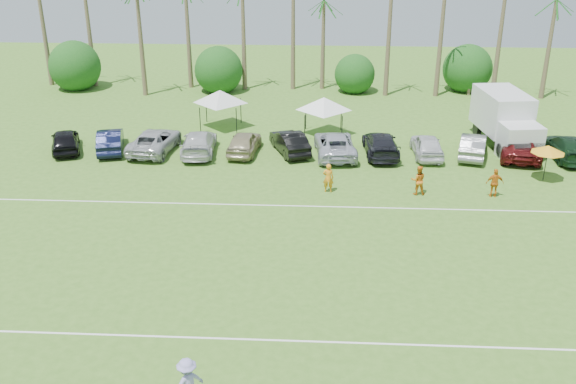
{
  "coord_description": "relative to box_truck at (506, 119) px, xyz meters",
  "views": [
    {
      "loc": [
        3.12,
        -17.69,
        14.7
      ],
      "look_at": [
        1.52,
        12.23,
        1.6
      ],
      "focal_mm": 40.0,
      "sensor_mm": 36.0,
      "label": 1
    }
  ],
  "objects": [
    {
      "name": "market_umbrella",
      "position": [
        0.82,
        -6.3,
        0.09
      ],
      "size": [
        1.98,
        1.98,
        2.21
      ],
      "color": "black",
      "rests_on": "ground"
    },
    {
      "name": "parked_car_6",
      "position": [
        -11.55,
        -2.63,
        -1.14
      ],
      "size": [
        2.92,
        5.54,
        1.49
      ],
      "primitive_type": "imported",
      "rotation": [
        0.0,
        0.0,
        3.23
      ],
      "color": "#B0B2BE",
      "rests_on": "ground"
    },
    {
      "name": "parked_car_3",
      "position": [
        -20.54,
        -2.71,
        -1.14
      ],
      "size": [
        2.45,
        5.26,
        1.49
      ],
      "primitive_type": "imported",
      "rotation": [
        0.0,
        0.0,
        3.22
      ],
      "color": "silver",
      "rests_on": "ground"
    },
    {
      "name": "sideline_player_a",
      "position": [
        -12.02,
        -8.68,
        -1.03
      ],
      "size": [
        0.65,
        0.45,
        1.71
      ],
      "primitive_type": "imported",
      "rotation": [
        0.0,
        0.0,
        3.07
      ],
      "color": "orange",
      "rests_on": "ground"
    },
    {
      "name": "sideline_player_c",
      "position": [
        -2.74,
        -8.89,
        -1.05
      ],
      "size": [
        0.98,
        0.42,
        1.67
      ],
      "primitive_type": "imported",
      "rotation": [
        0.0,
        0.0,
        3.15
      ],
      "color": "#CB6C16",
      "rests_on": "ground"
    },
    {
      "name": "frisbee_player",
      "position": [
        -16.59,
        -26.28,
        -1.0
      ],
      "size": [
        1.34,
        1.26,
        1.78
      ],
      "rotation": [
        0.0,
        0.0,
        3.86
      ],
      "color": "#9993D0",
      "rests_on": "ground"
    },
    {
      "name": "palm_tree_8",
      "position": [
        -2.63,
        13.27,
        5.59
      ],
      "size": [
        2.4,
        2.4,
        8.9
      ],
      "color": "brown",
      "rests_on": "ground"
    },
    {
      "name": "parked_car_11",
      "position": [
        3.43,
        -2.36,
        -1.14
      ],
      "size": [
        2.14,
        5.14,
        1.49
      ],
      "primitive_type": "imported",
      "rotation": [
        0.0,
        0.0,
        3.15
      ],
      "color": "black",
      "rests_on": "ground"
    },
    {
      "name": "parked_car_1",
      "position": [
        -26.54,
        -2.57,
        -1.14
      ],
      "size": [
        2.67,
        4.76,
        1.49
      ],
      "primitive_type": "imported",
      "rotation": [
        0.0,
        0.0,
        3.4
      ],
      "color": "black",
      "rests_on": "ground"
    },
    {
      "name": "canopy_tent_right",
      "position": [
        -12.33,
        1.49,
        0.9
      ],
      "size": [
        4.01,
        4.01,
        3.25
      ],
      "color": "black",
      "rests_on": "ground"
    },
    {
      "name": "parked_car_2",
      "position": [
        -23.54,
        -2.54,
        -1.14
      ],
      "size": [
        2.99,
        5.57,
        1.49
      ],
      "primitive_type": "imported",
      "rotation": [
        0.0,
        0.0,
        3.04
      ],
      "color": "#AAACAF",
      "rests_on": "ground"
    },
    {
      "name": "sideline_player_b",
      "position": [
        -6.96,
        -8.76,
        -1.03
      ],
      "size": [
        0.85,
        0.66,
        1.72
      ],
      "primitive_type": "imported",
      "rotation": [
        0.0,
        0.0,
        3.16
      ],
      "color": "orange",
      "rests_on": "ground"
    },
    {
      "name": "palm_tree_0",
      "position": [
        -37.63,
        13.27,
        5.59
      ],
      "size": [
        2.4,
        2.4,
        8.9
      ],
      "color": "brown",
      "rests_on": "ground"
    },
    {
      "name": "parked_car_5",
      "position": [
        -14.55,
        -2.27,
        -1.14
      ],
      "size": [
        3.07,
        4.77,
        1.49
      ],
      "primitive_type": "imported",
      "rotation": [
        0.0,
        0.0,
        3.5
      ],
      "color": "black",
      "rests_on": "ground"
    },
    {
      "name": "parked_car_7",
      "position": [
        -8.56,
        -2.38,
        -1.14
      ],
      "size": [
        2.32,
        5.21,
        1.49
      ],
      "primitive_type": "imported",
      "rotation": [
        0.0,
        0.0,
        3.19
      ],
      "color": "black",
      "rests_on": "ground"
    },
    {
      "name": "parked_car_4",
      "position": [
        -17.55,
        -2.55,
        -1.14
      ],
      "size": [
        2.17,
        4.51,
        1.49
      ],
      "primitive_type": "imported",
      "rotation": [
        0.0,
        0.0,
        3.04
      ],
      "color": "tan",
      "rests_on": "ground"
    },
    {
      "name": "parked_car_9",
      "position": [
        -2.56,
        -2.3,
        -1.14
      ],
      "size": [
        2.66,
        4.76,
        1.49
      ],
      "primitive_type": "imported",
      "rotation": [
        0.0,
        0.0,
        2.89
      ],
      "color": "slate",
      "rests_on": "ground"
    },
    {
      "name": "field_lines",
      "position": [
        -15.63,
        -16.73,
        -1.88
      ],
      "size": [
        80.0,
        12.1,
        0.01
      ],
      "color": "white",
      "rests_on": "ground"
    },
    {
      "name": "box_truck",
      "position": [
        0.0,
        0.0,
        0.0
      ],
      "size": [
        3.46,
        7.12,
        3.53
      ],
      "rotation": [
        0.0,
        0.0,
        0.14
      ],
      "color": "silver",
      "rests_on": "ground"
    },
    {
      "name": "bush_tree_3",
      "position": [
        0.37,
        14.27,
        -0.09
      ],
      "size": [
        4.0,
        4.0,
        4.0
      ],
      "color": "brown",
      "rests_on": "ground"
    },
    {
      "name": "parked_car_10",
      "position": [
        0.43,
        -2.21,
        -1.14
      ],
      "size": [
        3.37,
        5.7,
        1.49
      ],
      "primitive_type": "imported",
      "rotation": [
        0.0,
        0.0,
        2.96
      ],
      "color": "#561012",
      "rests_on": "ground"
    },
    {
      "name": "bush_tree_2",
      "position": [
        -9.63,
        14.27,
        -0.09
      ],
      "size": [
        4.0,
        4.0,
        4.0
      ],
      "color": "brown",
      "rests_on": "ground"
    },
    {
      "name": "bush_tree_0",
      "position": [
        -34.63,
        14.27,
        -0.09
      ],
      "size": [
        4.0,
        4.0,
        4.0
      ],
      "color": "brown",
      "rests_on": "ground"
    },
    {
      "name": "parked_car_0",
      "position": [
        -29.53,
        -2.72,
        -1.14
      ],
      "size": [
        3.15,
        4.7,
        1.49
      ],
      "primitive_type": "imported",
      "rotation": [
        0.0,
        0.0,
        3.49
      ],
      "color": "black",
      "rests_on": "ground"
    },
    {
      "name": "bush_tree_1",
      "position": [
        -21.63,
        14.27,
        -0.09
      ],
      "size": [
        4.0,
        4.0,
        4.0
      ],
      "color": "brown",
      "rests_on": "ground"
    },
    {
      "name": "palm_tree_4",
      "position": [
        -19.63,
        13.27,
        5.59
      ],
      "size": [
        2.4,
        2.4,
        8.9
      ],
      "color": "brown",
      "rests_on": "ground"
    },
    {
      "name": "canopy_tent_left",
      "position": [
        -19.89,
        2.85,
        0.94
      ],
      "size": [
        4.08,
        4.08,
        3.31
      ],
      "color": "black",
      "rests_on": "ground"
    },
    {
      "name": "parked_car_8",
      "position": [
        -5.56,
        -2.49,
        -1.14
      ],
      "size": [
        1.84,
        4.39,
        1.49
      ],
      "primitive_type": "imported",
      "rotation": [
        0.0,
        0.0,
        3.16
      ],
      "color": "silver",
      "rests_on": "ground"
    },
    {
      "name": "ground",
      "position": [
        -15.63,
        -24.73,
        -1.89
      ],
      "size": [
        120.0,
        120.0,
        0.0
      ],
      "primitive_type": "plane",
      "color": "#406D20",
      "rests_on": "ground"
    }
  ]
}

